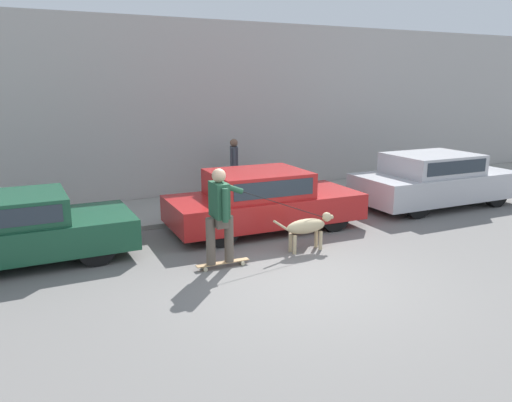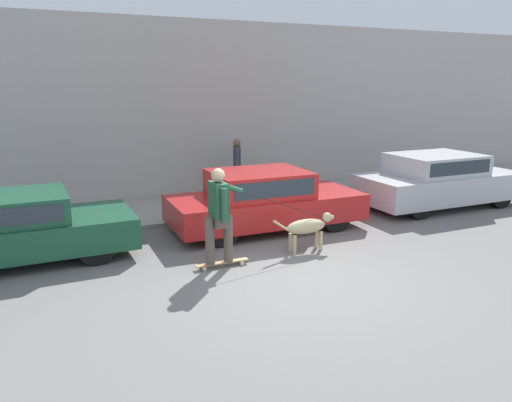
{
  "view_description": "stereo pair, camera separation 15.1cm",
  "coord_description": "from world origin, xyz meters",
  "views": [
    {
      "loc": [
        -3.84,
        -6.25,
        3.01
      ],
      "look_at": [
        -0.08,
        1.55,
        0.95
      ],
      "focal_mm": 35.0,
      "sensor_mm": 36.0,
      "label": 1
    },
    {
      "loc": [
        -3.7,
        -6.32,
        3.01
      ],
      "look_at": [
        -0.08,
        1.55,
        0.95
      ],
      "focal_mm": 35.0,
      "sensor_mm": 36.0,
      "label": 2
    }
  ],
  "objects": [
    {
      "name": "back_wall",
      "position": [
        0.0,
        6.43,
        2.29
      ],
      "size": [
        32.0,
        0.3,
        4.58
      ],
      "color": "#B2ADA8",
      "rests_on": "ground_plane"
    },
    {
      "name": "parked_car_1",
      "position": [
        0.68,
        2.8,
        0.6
      ],
      "size": [
        4.04,
        1.82,
        1.25
      ],
      "rotation": [
        0.0,
        0.0,
        -0.02
      ],
      "color": "black",
      "rests_on": "ground_plane"
    },
    {
      "name": "ground_plane",
      "position": [
        0.0,
        0.0,
        0.0
      ],
      "size": [
        36.0,
        36.0,
        0.0
      ],
      "primitive_type": "plane",
      "color": "slate"
    },
    {
      "name": "parked_car_0",
      "position": [
        -4.07,
        2.8,
        0.59
      ],
      "size": [
        3.94,
        1.75,
        1.19
      ],
      "rotation": [
        0.0,
        0.0,
        0.01
      ],
      "color": "black",
      "rests_on": "ground_plane"
    },
    {
      "name": "sidewalk_curb",
      "position": [
        0.0,
        5.01,
        0.05
      ],
      "size": [
        30.0,
        2.5,
        0.1
      ],
      "color": "gray",
      "rests_on": "ground_plane"
    },
    {
      "name": "skateboarder",
      "position": [
        -0.95,
        1.08,
        0.95
      ],
      "size": [
        2.6,
        0.63,
        1.68
      ],
      "rotation": [
        0.0,
        0.0,
        -0.01
      ],
      "color": "beige",
      "rests_on": "ground_plane"
    },
    {
      "name": "dog",
      "position": [
        0.8,
        1.2,
        0.45
      ],
      "size": [
        1.26,
        0.28,
        0.67
      ],
      "rotation": [
        0.0,
        0.0,
        0.02
      ],
      "color": "tan",
      "rests_on": "ground_plane"
    },
    {
      "name": "pedestrian_with_bag",
      "position": [
        1.2,
        5.52,
        0.93
      ],
      "size": [
        0.31,
        0.61,
        1.5
      ],
      "rotation": [
        0.0,
        0.0,
        2.81
      ],
      "color": "brown",
      "rests_on": "sidewalk_curb"
    },
    {
      "name": "parked_car_2",
      "position": [
        5.45,
        2.8,
        0.64
      ],
      "size": [
        4.13,
        1.8,
        1.31
      ],
      "rotation": [
        0.0,
        0.0,
        -0.01
      ],
      "color": "black",
      "rests_on": "ground_plane"
    }
  ]
}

